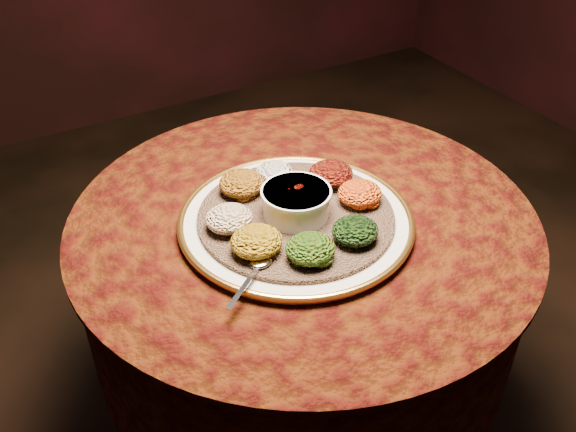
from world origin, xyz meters
TOP-DOWN VIEW (x-y plane):
  - table at (0.00, 0.00)m, footprint 0.96×0.96m
  - platter at (-0.03, -0.02)m, footprint 0.51×0.51m
  - injera at (-0.03, -0.02)m, footprint 0.51×0.51m
  - stew_bowl at (-0.03, -0.02)m, footprint 0.14×0.14m
  - spoon at (-0.17, -0.13)m, footprint 0.12×0.10m
  - portion_ayib at (-0.01, 0.11)m, footprint 0.08×0.07m
  - portion_kitfo at (0.09, 0.04)m, footprint 0.10×0.09m
  - portion_tikil at (0.10, -0.05)m, footprint 0.09×0.09m
  - portion_gomen at (0.02, -0.15)m, footprint 0.09×0.08m
  - portion_mixveg at (-0.08, -0.15)m, footprint 0.09×0.09m
  - portion_kik at (-0.15, -0.09)m, footprint 0.10×0.09m
  - portion_timatim at (-0.16, 0.00)m, footprint 0.09×0.09m
  - portion_shiro at (-0.09, 0.10)m, footprint 0.09×0.09m

SIDE VIEW (x-z plane):
  - table at x=0.00m, z-range 0.19..0.92m
  - platter at x=-0.03m, z-range 0.73..0.76m
  - injera at x=-0.03m, z-range 0.75..0.76m
  - spoon at x=-0.17m, z-range 0.76..0.77m
  - portion_ayib at x=-0.01m, z-range 0.76..0.80m
  - portion_gomen at x=0.02m, z-range 0.76..0.80m
  - portion_tikil at x=0.10m, z-range 0.76..0.81m
  - portion_timatim at x=-0.16m, z-range 0.76..0.81m
  - portion_mixveg at x=-0.08m, z-range 0.76..0.81m
  - portion_shiro at x=-0.09m, z-range 0.76..0.81m
  - portion_kitfo at x=0.09m, z-range 0.76..0.81m
  - portion_kik at x=-0.15m, z-range 0.76..0.81m
  - stew_bowl at x=-0.03m, z-range 0.77..0.82m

